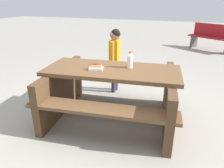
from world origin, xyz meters
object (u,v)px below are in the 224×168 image
object	(u,v)px
picnic_table	(112,89)
park_bench_near	(212,37)
soda_bottle	(130,60)
hotdog_tray	(96,67)
child_in_coat	(115,53)

from	to	relation	value
picnic_table	park_bench_near	bearing A→B (deg)	-107.51
park_bench_near	soda_bottle	bearing A→B (deg)	74.29
picnic_table	hotdog_tray	size ratio (longest dim) A/B	9.67
soda_bottle	hotdog_tray	size ratio (longest dim) A/B	1.13
picnic_table	child_in_coat	world-z (taller)	child_in_coat
hotdog_tray	child_in_coat	size ratio (longest dim) A/B	0.18
park_bench_near	picnic_table	bearing A→B (deg)	72.49
picnic_table	park_bench_near	size ratio (longest dim) A/B	1.32
soda_bottle	child_in_coat	world-z (taller)	child_in_coat
picnic_table	soda_bottle	size ratio (longest dim) A/B	8.58
soda_bottle	child_in_coat	bearing A→B (deg)	-57.93
hotdog_tray	park_bench_near	world-z (taller)	park_bench_near
picnic_table	child_in_coat	size ratio (longest dim) A/B	1.70
soda_bottle	park_bench_near	world-z (taller)	soda_bottle
picnic_table	child_in_coat	xyz separation A→B (m)	(0.28, -0.90, 0.29)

